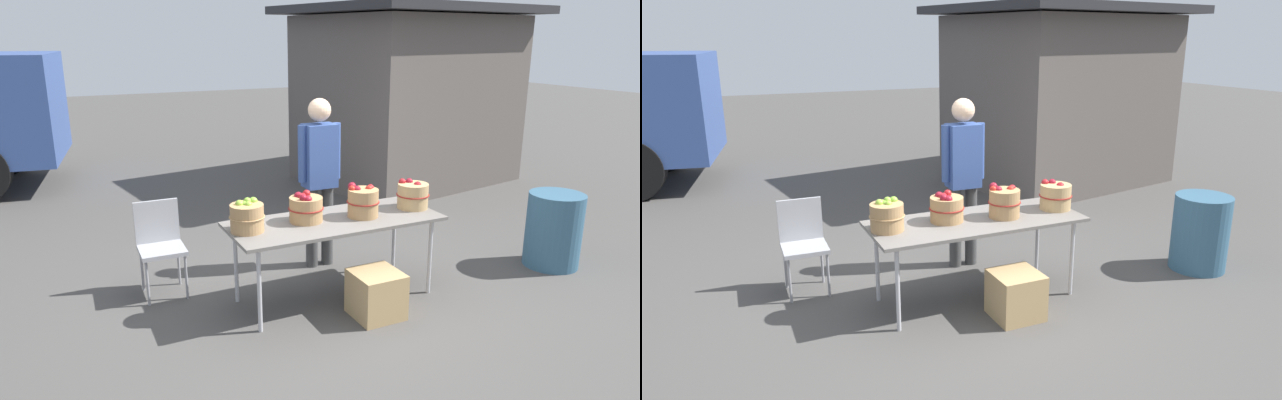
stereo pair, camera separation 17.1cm
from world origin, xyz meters
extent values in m
plane|color=#474442|center=(0.00, 0.00, 0.00)|extent=(40.00, 40.00, 0.00)
cube|color=slate|center=(0.00, 0.00, 0.73)|extent=(1.90, 0.76, 0.03)
cylinder|color=#B2B2B7|center=(-0.83, -0.30, 0.36)|extent=(0.04, 0.04, 0.72)
cylinder|color=#B2B2B7|center=(0.83, -0.30, 0.36)|extent=(0.04, 0.04, 0.72)
cylinder|color=#B2B2B7|center=(-0.83, 0.30, 0.36)|extent=(0.04, 0.04, 0.72)
cylinder|color=#B2B2B7|center=(0.83, 0.30, 0.36)|extent=(0.04, 0.04, 0.72)
cylinder|color=#A87F51|center=(-0.80, 0.04, 0.87)|extent=(0.28, 0.28, 0.23)
torus|color=#A87F51|center=(-0.80, 0.04, 0.88)|extent=(0.30, 0.30, 0.01)
sphere|color=#7AA833|center=(-0.72, 0.10, 0.98)|extent=(0.07, 0.07, 0.07)
sphere|color=#8CB738|center=(-0.85, 0.07, 0.98)|extent=(0.07, 0.07, 0.07)
sphere|color=#7AA833|center=(-0.81, 0.06, 0.97)|extent=(0.06, 0.06, 0.06)
sphere|color=#7AA833|center=(-0.78, 0.08, 1.00)|extent=(0.07, 0.07, 0.07)
sphere|color=#8CB738|center=(-0.78, 0.03, 0.98)|extent=(0.06, 0.06, 0.06)
cylinder|color=#A87F51|center=(-0.25, 0.06, 0.86)|extent=(0.29, 0.29, 0.22)
torus|color=maroon|center=(-0.25, 0.06, 0.87)|extent=(0.31, 0.31, 0.01)
sphere|color=maroon|center=(-0.22, 0.14, 0.96)|extent=(0.07, 0.07, 0.07)
sphere|color=maroon|center=(-0.22, 0.13, 0.98)|extent=(0.07, 0.07, 0.07)
sphere|color=maroon|center=(-0.26, 0.10, 0.97)|extent=(0.07, 0.07, 0.07)
sphere|color=maroon|center=(-0.29, 0.13, 0.97)|extent=(0.08, 0.08, 0.08)
sphere|color=maroon|center=(-0.31, 0.00, 0.99)|extent=(0.07, 0.07, 0.07)
sphere|color=maroon|center=(-0.29, 0.09, 0.97)|extent=(0.07, 0.07, 0.07)
sphere|color=maroon|center=(-0.27, -0.02, 0.97)|extent=(0.08, 0.08, 0.08)
cylinder|color=#A87F51|center=(0.26, -0.03, 0.88)|extent=(0.28, 0.28, 0.25)
torus|color=maroon|center=(0.26, -0.03, 0.89)|extent=(0.30, 0.30, 0.01)
sphere|color=#B22319|center=(0.33, -0.02, 0.99)|extent=(0.07, 0.07, 0.07)
sphere|color=maroon|center=(0.19, 0.04, 1.02)|extent=(0.07, 0.07, 0.07)
sphere|color=#B22319|center=(0.17, 0.01, 1.01)|extent=(0.06, 0.06, 0.06)
sphere|color=maroon|center=(0.36, 0.00, 1.00)|extent=(0.06, 0.06, 0.06)
sphere|color=maroon|center=(0.22, -0.01, 1.00)|extent=(0.07, 0.07, 0.07)
cylinder|color=tan|center=(0.82, -0.01, 0.87)|extent=(0.29, 0.29, 0.23)
torus|color=maroon|center=(0.82, -0.01, 0.88)|extent=(0.31, 0.31, 0.01)
sphere|color=#B22319|center=(0.86, -0.02, 0.97)|extent=(0.07, 0.07, 0.07)
sphere|color=maroon|center=(0.75, 0.07, 0.99)|extent=(0.07, 0.07, 0.07)
sphere|color=maroon|center=(0.82, 0.07, 0.98)|extent=(0.07, 0.07, 0.07)
sphere|color=maroon|center=(0.85, -0.03, 0.97)|extent=(0.08, 0.08, 0.08)
cylinder|color=#3F3F3F|center=(0.31, 0.76, 0.42)|extent=(0.12, 0.12, 0.84)
cylinder|color=#3F3F3F|center=(0.13, 0.76, 0.42)|extent=(0.12, 0.12, 0.84)
cube|color=#334C8C|center=(0.22, 0.76, 1.16)|extent=(0.32, 0.23, 0.63)
sphere|color=beige|center=(0.22, 0.76, 1.61)|extent=(0.23, 0.23, 0.23)
cylinder|color=#334C8C|center=(0.40, 0.75, 1.20)|extent=(0.09, 0.09, 0.56)
cylinder|color=#334C8C|center=(0.03, 0.76, 1.20)|extent=(0.09, 0.09, 0.56)
cube|color=black|center=(-2.00, 5.67, 1.57)|extent=(0.31, 1.75, 0.80)
cylinder|color=black|center=(-2.85, 6.76, 0.45)|extent=(0.93, 0.42, 0.90)
cube|color=#59514C|center=(3.13, 3.51, 1.30)|extent=(3.38, 2.89, 2.60)
cube|color=#262628|center=(3.13, 3.51, 2.68)|extent=(3.96, 3.47, 0.12)
cube|color=white|center=(2.91, 2.31, 1.50)|extent=(1.38, 0.29, 0.90)
cube|color=#99999E|center=(-1.38, 0.74, 0.44)|extent=(0.41, 0.41, 0.04)
cube|color=#99999E|center=(-1.38, 0.92, 0.66)|extent=(0.40, 0.04, 0.40)
cylinder|color=gray|center=(-1.56, 0.57, 0.21)|extent=(0.02, 0.02, 0.42)
cylinder|color=gray|center=(-1.22, 0.57, 0.21)|extent=(0.02, 0.02, 0.42)
cylinder|color=gray|center=(-1.55, 0.91, 0.21)|extent=(0.02, 0.02, 0.42)
cylinder|color=gray|center=(-1.21, 0.90, 0.21)|extent=(0.02, 0.02, 0.42)
cylinder|color=#335972|center=(2.38, -0.31, 0.39)|extent=(0.55, 0.55, 0.77)
cube|color=tan|center=(0.15, -0.47, 0.20)|extent=(0.40, 0.40, 0.40)
camera|label=1|loc=(-2.22, -4.24, 2.32)|focal=32.01mm
camera|label=2|loc=(-2.06, -4.31, 2.32)|focal=32.01mm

